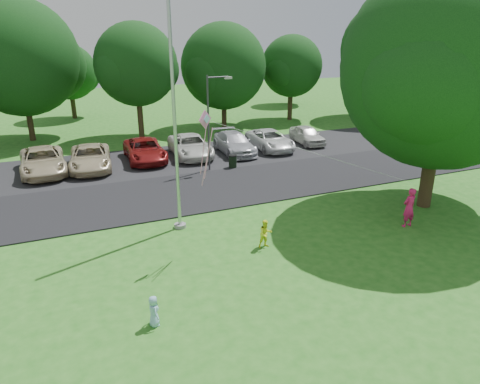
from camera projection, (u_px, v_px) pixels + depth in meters
name	position (u px, v px, depth m)	size (l,w,h in m)	color
ground	(314.00, 265.00, 15.20)	(120.00, 120.00, 0.00)	#286E1D
park_road	(223.00, 187.00, 22.95)	(60.00, 6.00, 0.06)	black
parking_strip	(188.00, 157.00, 28.55)	(42.00, 7.00, 0.06)	black
flagpole	(175.00, 131.00, 16.77)	(0.50, 0.50, 10.00)	#B7BABF
street_lamp	(212.00, 115.00, 24.77)	(1.58, 0.26, 5.60)	#3F3F44
trash_can	(233.00, 162.00, 26.18)	(0.52, 0.52, 0.82)	black
big_tree	(444.00, 72.00, 18.29)	(9.51, 8.91, 10.89)	#332316
tree_row	(172.00, 61.00, 34.71)	(64.35, 11.94, 10.88)	#332316
horizon_trees	(172.00, 70.00, 44.43)	(77.46, 7.20, 7.02)	#332316
parked_cars	(173.00, 148.00, 27.87)	(20.33, 5.68, 1.46)	#C6B793
woman	(409.00, 207.00, 18.03)	(0.63, 0.41, 1.73)	#EE1F6A
child_yellow	(266.00, 234.00, 16.32)	(0.55, 0.43, 1.13)	#F0FF28
child_blue	(154.00, 311.00, 11.90)	(0.46, 0.30, 0.93)	#8AC0D4
kite	(212.00, 133.00, 14.82)	(8.79, 1.62, 3.36)	pink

